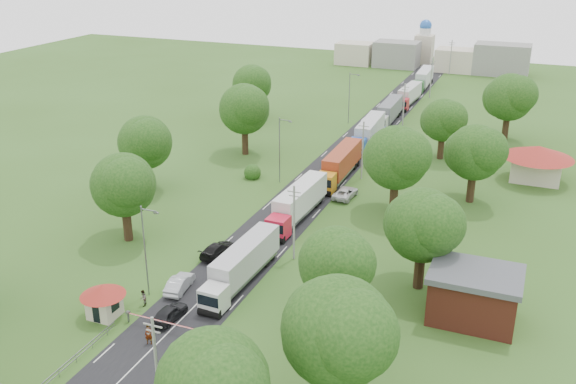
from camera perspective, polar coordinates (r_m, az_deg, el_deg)
The scene contains 45 objects.
ground at distance 81.79m, azimuth -1.26°, elevation -3.14°, with size 260.00×260.00×0.00m, color #31531B.
road at distance 99.03m, azimuth 3.31°, elevation 1.43°, with size 8.00×200.00×0.04m, color black.
boom_barrier at distance 62.77m, azimuth -11.66°, elevation -11.16°, with size 9.22×0.35×1.18m.
guard_booth at distance 65.19m, azimuth -16.10°, elevation -8.95°, with size 4.40×4.40×3.45m.
guard_rail at distance 58.99m, azimuth -20.16°, elevation -15.67°, with size 0.10×17.00×1.70m, color slate, non-canonical shape.
info_sign at distance 110.41m, azimuth 8.46°, elevation 5.06°, with size 0.12×3.10×4.10m.
pole_0 at distance 50.62m, azimuth -11.61°, elevation -14.96°, with size 1.60×0.24×9.00m.
pole_1 at distance 72.05m, azimuth 0.54°, elevation -2.66°, with size 1.60×0.24×9.00m.
pole_2 at distance 96.88m, azimuth 6.65°, elevation 3.78°, with size 1.60×0.24×9.00m.
pole_3 at distance 123.08m, azimuth 10.25°, elevation 7.52°, with size 1.60×0.24×9.00m.
pole_4 at distance 149.94m, azimuth 12.61°, elevation 9.92°, with size 1.60×0.24×9.00m.
pole_5 at distance 177.15m, azimuth 14.26°, elevation 11.58°, with size 1.60×0.24×9.00m.
lamp_0 at distance 66.05m, azimuth -12.52°, elevation -4.80°, with size 2.03×0.22×10.00m.
lamp_1 at distance 94.56m, azimuth -0.68°, elevation 4.02°, with size 2.03×0.22×10.00m.
lamp_2 at distance 126.38m, azimuth 5.53°, elevation 8.55°, with size 2.03×0.22×10.00m.
tree_0 at distance 44.37m, azimuth -6.62°, elevation -16.52°, with size 8.80×8.80×11.07m.
tree_1 at distance 48.03m, azimuth 4.48°, elevation -12.13°, with size 9.60×9.60×12.05m.
tree_2 at distance 59.49m, azimuth 4.33°, elevation -6.31°, with size 8.00×8.00×10.10m.
tree_3 at distance 66.76m, azimuth 11.93°, elevation -2.85°, with size 8.80×8.80×11.07m.
tree_4 at distance 84.23m, azimuth 9.63°, elevation 3.07°, with size 9.60×9.60×12.05m.
tree_5 at distance 90.68m, azimuth 16.30°, elevation 3.43°, with size 8.80×8.80×11.07m.
tree_6 at distance 107.82m, azimuth 13.65°, elevation 6.25°, with size 8.00×8.00×10.10m.
tree_7 at distance 121.24m, azimuth 19.10°, elevation 7.99°, with size 9.60×9.60×12.05m.
tree_10 at distance 78.17m, azimuth -14.37°, elevation 0.67°, with size 8.80×8.80×11.07m.
tree_11 at distance 93.54m, azimuth -12.54°, elevation 4.36°, with size 8.80×8.80×11.07m.
tree_12 at distance 107.05m, azimuth -3.88°, elevation 7.41°, with size 9.60×9.60×12.05m.
tree_13 at distance 128.08m, azimuth -3.21°, elevation 9.57°, with size 8.80×8.80×11.07m.
house_brick at distance 64.58m, azimuth 16.19°, elevation -8.78°, with size 8.60×6.60×5.20m.
house_cream at distance 102.75m, azimuth 21.30°, elevation 2.84°, with size 10.08×10.08×5.80m.
distant_town at distance 182.93m, azimuth 12.95°, elevation 11.63°, with size 52.00×8.00×8.00m.
church at distance 191.18m, azimuth 12.02°, elevation 12.71°, with size 5.00×5.00×12.30m.
truck_0 at distance 68.56m, azimuth -4.14°, elevation -6.45°, with size 2.91×14.63×4.05m.
truck_1 at distance 83.23m, azimuth 0.87°, elevation -0.99°, with size 3.11×15.27×4.22m.
truck_2 at distance 97.55m, azimuth 4.66°, elevation 2.50°, with size 2.85×15.56×4.31m.
truck_3 at distance 113.88m, azimuth 7.16°, elevation 5.28°, with size 3.24×15.75×4.35m.
truck_4 at distance 128.56m, azimuth 8.96°, elevation 7.07°, with size 2.79×14.93×4.14m.
truck_5 at distance 143.27m, azimuth 10.68°, elevation 8.45°, with size 3.03×14.20×3.92m.
truck_6 at distance 160.28m, azimuth 11.96°, elevation 9.84°, with size 3.12×15.27×4.22m.
car_lane_front at distance 63.90m, azimuth -10.49°, elevation -10.55°, with size 1.78×4.41×1.50m, color black.
car_lane_mid at distance 68.56m, azimuth -9.61°, elevation -8.03°, with size 1.67×4.78×1.57m, color #A9ADB2.
car_lane_rear at distance 74.95m, azimuth -6.28°, elevation -5.11°, with size 2.11×5.19×1.51m, color black.
car_verge_near at distance 90.81m, azimuth 5.12°, elevation -0.08°, with size 2.44×5.30×1.47m, color silver.
car_verge_far at distance 105.03m, azimuth 7.68°, elevation 2.95°, with size 1.92×4.76×1.62m, color slate.
pedestrian_near at distance 60.82m, azimuth -12.27°, elevation -12.31°, with size 0.71×0.47×1.95m, color gray.
pedestrian_booth at distance 66.58m, azimuth -12.75°, elevation -9.21°, with size 0.83×0.65×1.71m, color gray.
Camera 1 is at (29.47, -67.92, 34.76)m, focal length 40.00 mm.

